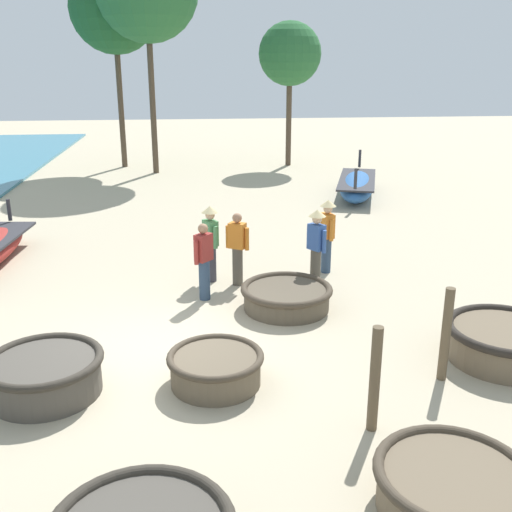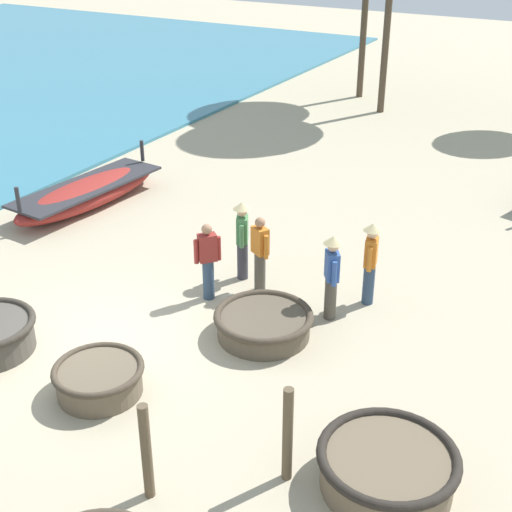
% 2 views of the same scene
% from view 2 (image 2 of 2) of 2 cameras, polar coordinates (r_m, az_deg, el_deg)
% --- Properties ---
extents(ground_plane, '(80.00, 80.00, 0.00)m').
position_cam_2_polar(ground_plane, '(12.81, -12.55, -6.94)').
color(ground_plane, tan).
extents(coracle_far_left, '(1.77, 1.77, 0.47)m').
position_cam_2_polar(coracle_far_left, '(12.62, 0.60, -5.39)').
color(coracle_far_left, brown).
rests_on(coracle_far_left, ground).
extents(coracle_upturned, '(1.44, 1.44, 0.50)m').
position_cam_2_polar(coracle_upturned, '(11.53, -12.45, -9.53)').
color(coracle_upturned, brown).
rests_on(coracle_upturned, ground).
extents(coracle_front_right, '(1.88, 1.88, 0.60)m').
position_cam_2_polar(coracle_front_right, '(9.85, 10.46, -16.31)').
color(coracle_front_right, brown).
rests_on(coracle_front_right, ground).
extents(long_boat_ochre_hull, '(1.69, 4.57, 1.15)m').
position_cam_2_polar(long_boat_ochre_hull, '(18.39, -13.32, 4.94)').
color(long_boat_ochre_hull, maroon).
rests_on(long_boat_ochre_hull, ground).
extents(fisherman_by_coracle, '(0.47, 0.36, 1.57)m').
position_cam_2_polar(fisherman_by_coracle, '(13.75, 0.32, 0.29)').
color(fisherman_by_coracle, '#4C473D').
rests_on(fisherman_by_coracle, ground).
extents(fisherman_standing_right, '(0.36, 0.52, 1.67)m').
position_cam_2_polar(fisherman_standing_right, '(13.43, 9.16, -0.18)').
color(fisherman_standing_right, '#2D425B').
rests_on(fisherman_standing_right, ground).
extents(fisherman_with_hat, '(0.37, 0.45, 1.67)m').
position_cam_2_polar(fisherman_with_hat, '(12.85, 6.08, -1.29)').
color(fisherman_with_hat, '#4C473D').
rests_on(fisherman_with_hat, ground).
extents(fisherman_crouching, '(0.39, 0.42, 1.57)m').
position_cam_2_polar(fisherman_crouching, '(13.51, -3.88, -0.29)').
color(fisherman_crouching, '#2D425B').
rests_on(fisherman_crouching, ground).
extents(fisherman_hauling, '(0.36, 0.49, 1.67)m').
position_cam_2_polar(fisherman_hauling, '(14.15, -1.10, 1.65)').
color(fisherman_hauling, '#383842').
rests_on(fisherman_hauling, ground).
extents(mooring_post_shoreline, '(0.14, 0.14, 1.46)m').
position_cam_2_polar(mooring_post_shoreline, '(9.42, -8.77, -15.22)').
color(mooring_post_shoreline, brown).
rests_on(mooring_post_shoreline, ground).
extents(mooring_post_mid_beach, '(0.14, 0.14, 1.47)m').
position_cam_2_polar(mooring_post_mid_beach, '(9.56, 2.54, -14.09)').
color(mooring_post_mid_beach, brown).
rests_on(mooring_post_mid_beach, ground).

